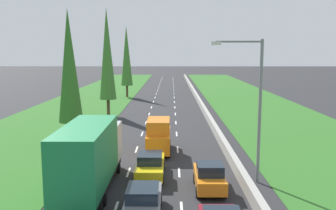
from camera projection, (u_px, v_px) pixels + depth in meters
ground_plane at (164, 100)px, 63.87m from camera, size 300.00×300.00×0.00m
grass_verge_left at (92, 99)px, 63.98m from camera, size 14.00×140.00×0.04m
grass_verge_right at (247, 100)px, 63.75m from camera, size 14.00×140.00×0.04m
median_barrier at (197, 97)px, 63.77m from camera, size 0.44×120.00×0.85m
lane_markings at (164, 100)px, 63.87m from camera, size 3.64×116.00×0.01m
grey_sedan_centre_lane at (143, 202)px, 18.30m from camera, size 1.82×4.50×1.64m
yellow_sedan_centre_lane at (150, 165)px, 24.24m from camera, size 1.82×4.50×1.64m
orange_van_centre_lane at (159, 136)px, 30.14m from camera, size 1.96×4.90×2.82m
orange_hatchback_right_lane at (209, 177)px, 21.92m from camera, size 1.74×3.90×1.72m
green_box_truck_left_lane at (90, 156)px, 21.44m from camera, size 2.46×9.40×4.18m
poplar_tree_second at (69, 66)px, 31.30m from camera, size 2.10×2.10×11.90m
poplar_tree_third at (107, 54)px, 46.56m from camera, size 2.14×2.14×13.73m
poplar_tree_fourth at (127, 56)px, 66.21m from camera, size 2.12×2.12×12.91m
street_light_mast at (255, 101)px, 22.65m from camera, size 3.20×0.28×9.00m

